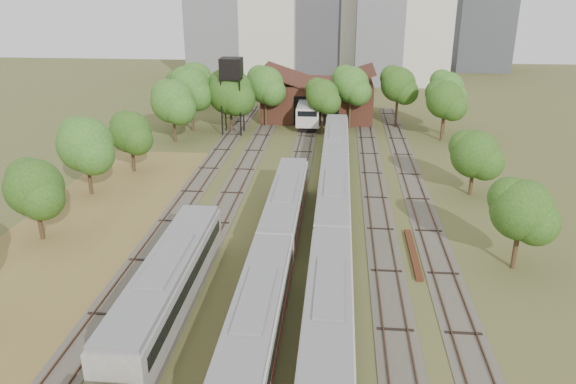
# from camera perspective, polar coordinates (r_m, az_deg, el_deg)

# --- Properties ---
(ground) EXTENTS (240.00, 240.00, 0.00)m
(ground) POSITION_cam_1_polar(r_m,az_deg,el_deg) (32.51, 0.31, -16.53)
(ground) COLOR #475123
(ground) RESTS_ON ground
(dry_grass_patch) EXTENTS (14.00, 60.00, 0.04)m
(dry_grass_patch) POSITION_cam_1_polar(r_m,az_deg,el_deg) (43.99, -22.98, -7.58)
(dry_grass_patch) COLOR brown
(dry_grass_patch) RESTS_ON ground
(tracks) EXTENTS (24.60, 80.00, 0.19)m
(tracks) POSITION_cam_1_polar(r_m,az_deg,el_deg) (54.50, 1.89, -0.34)
(tracks) COLOR #4C473D
(tracks) RESTS_ON ground
(railcar_red_set) EXTENTS (2.76, 34.58, 3.41)m
(railcar_red_set) POSITION_cam_1_polar(r_m,az_deg,el_deg) (39.46, -1.44, -6.19)
(railcar_red_set) COLOR black
(railcar_red_set) RESTS_ON ground
(railcar_green_set) EXTENTS (2.78, 52.08, 3.44)m
(railcar_green_set) POSITION_cam_1_polar(r_m,az_deg,el_deg) (48.63, 4.66, -0.84)
(railcar_green_set) COLOR black
(railcar_green_set) RESTS_ON ground
(railcar_rear) EXTENTS (3.12, 16.08, 3.86)m
(railcar_rear) POSITION_cam_1_polar(r_m,az_deg,el_deg) (83.68, 2.29, 8.63)
(railcar_rear) COLOR black
(railcar_rear) RESTS_ON ground
(old_grey_coach) EXTENTS (2.96, 18.00, 3.66)m
(old_grey_coach) POSITION_cam_1_polar(r_m,az_deg,el_deg) (36.10, -12.03, -9.09)
(old_grey_coach) COLOR black
(old_grey_coach) RESTS_ON ground
(water_tower) EXTENTS (2.91, 2.91, 10.10)m
(water_tower) POSITION_cam_1_polar(r_m,az_deg,el_deg) (75.58, -5.78, 12.21)
(water_tower) COLOR black
(water_tower) RESTS_ON ground
(rail_pile_far) EXTENTS (0.51, 8.18, 0.27)m
(rail_pile_far) POSITION_cam_1_polar(r_m,az_deg,el_deg) (44.08, 12.59, -6.10)
(rail_pile_far) COLOR #512817
(rail_pile_far) RESTS_ON ground
(maintenance_shed) EXTENTS (16.45, 11.55, 7.58)m
(maintenance_shed) POSITION_cam_1_polar(r_m,az_deg,el_deg) (85.45, 3.05, 9.47)
(maintenance_shed) COLOR #3C1D16
(maintenance_shed) RESTS_ON ground
(tree_band_left) EXTENTS (8.29, 77.57, 8.38)m
(tree_band_left) POSITION_cam_1_polar(r_m,az_deg,el_deg) (62.47, -16.06, 6.44)
(tree_band_left) COLOR #382616
(tree_band_left) RESTS_ON ground
(tree_band_far) EXTENTS (39.15, 9.68, 8.74)m
(tree_band_far) POSITION_cam_1_polar(r_m,az_deg,el_deg) (77.54, 0.28, 10.47)
(tree_band_far) COLOR #382616
(tree_band_far) RESTS_ON ground
(tree_band_right) EXTENTS (5.05, 39.18, 7.76)m
(tree_band_right) POSITION_cam_1_polar(r_m,az_deg,el_deg) (59.15, 18.00, 5.10)
(tree_band_right) COLOR #382616
(tree_band_right) RESTS_ON ground
(tower_far_right) EXTENTS (12.00, 12.00, 28.00)m
(tower_far_right) POSITION_cam_1_polar(r_m,az_deg,el_deg) (139.53, 19.35, 17.40)
(tower_far_right) COLOR #3F4247
(tower_far_right) RESTS_ON ground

